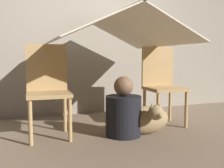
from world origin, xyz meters
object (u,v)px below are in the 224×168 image
Objects in this scene: chair_left at (48,86)px; person_front at (123,112)px; chair_right at (162,82)px; dog at (146,119)px.

person_front is (0.68, -0.26, -0.25)m from chair_left.
chair_right is (1.27, -0.00, 0.00)m from chair_left.
dog is (0.23, -0.05, -0.08)m from person_front.
chair_left and chair_right have the same top height.
chair_left reaches higher than dog.
person_front reaches higher than dog.
chair_left is 1.54× the size of person_front.
chair_left is at bearing 161.28° from dog.
chair_left is 1.73× the size of dog.
chair_left is at bearing 159.12° from person_front.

